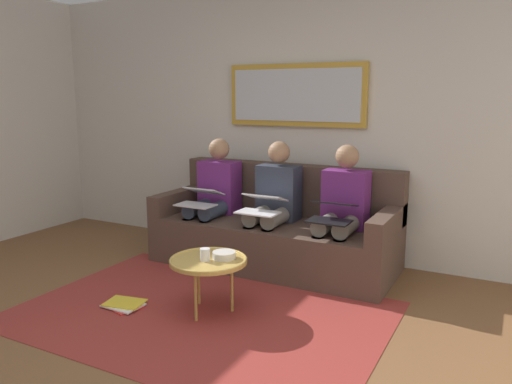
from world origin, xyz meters
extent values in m
cube|color=brown|center=(0.00, 0.00, -0.05)|extent=(6.00, 5.20, 0.10)
cube|color=beige|center=(0.00, -2.60, 1.30)|extent=(6.00, 0.12, 2.60)
cube|color=maroon|center=(0.00, -0.85, 0.00)|extent=(2.60, 1.80, 0.01)
cube|color=#4C382D|center=(0.00, -2.05, 0.21)|extent=(2.20, 0.90, 0.42)
cube|color=#4C382D|center=(0.00, -2.40, 0.66)|extent=(2.20, 0.20, 0.48)
cube|color=#4C382D|center=(-1.03, -2.05, 0.52)|extent=(0.14, 0.90, 0.20)
cube|color=#4C382D|center=(1.03, -2.05, 0.52)|extent=(0.14, 0.90, 0.20)
cube|color=#B7892D|center=(0.00, -2.51, 1.55)|extent=(1.39, 0.04, 0.59)
cube|color=#B2B7BC|center=(0.00, -2.48, 1.55)|extent=(1.29, 0.01, 0.49)
cylinder|color=tan|center=(-0.04, -0.90, 0.39)|extent=(0.56, 0.56, 0.03)
torus|color=tan|center=(-0.04, -0.90, 0.40)|extent=(0.56, 0.56, 0.02)
cylinder|color=#B28E42|center=(-0.04, -0.73, 0.19)|extent=(0.02, 0.02, 0.38)
cylinder|color=#B28E42|center=(-0.18, -0.98, 0.19)|extent=(0.02, 0.02, 0.38)
cylinder|color=#B28E42|center=(0.11, -0.98, 0.19)|extent=(0.02, 0.02, 0.38)
cylinder|color=silver|center=(-0.03, -0.86, 0.45)|extent=(0.07, 0.07, 0.09)
cylinder|color=beige|center=(-0.13, -0.97, 0.43)|extent=(0.17, 0.17, 0.05)
cube|color=#66236B|center=(-0.64, -2.15, 0.67)|extent=(0.38, 0.22, 0.50)
sphere|color=#997051|center=(-0.64, -2.15, 1.04)|extent=(0.20, 0.20, 0.20)
cylinder|color=gray|center=(-0.73, -1.94, 0.49)|extent=(0.14, 0.42, 0.14)
cylinder|color=gray|center=(-0.55, -1.94, 0.49)|extent=(0.14, 0.42, 0.14)
cylinder|color=gray|center=(-0.73, -1.73, 0.21)|extent=(0.11, 0.11, 0.42)
cylinder|color=gray|center=(-0.55, -1.73, 0.21)|extent=(0.11, 0.11, 0.42)
cube|color=black|center=(-0.64, -1.73, 0.57)|extent=(0.34, 0.23, 0.01)
cube|color=black|center=(-0.64, -1.87, 0.68)|extent=(0.34, 0.22, 0.06)
cube|color=#A5C6EA|center=(-0.64, -1.86, 0.69)|extent=(0.30, 0.20, 0.05)
cube|color=#2D3342|center=(0.00, -2.15, 0.67)|extent=(0.38, 0.22, 0.50)
sphere|color=#997051|center=(0.00, -2.15, 1.04)|extent=(0.20, 0.20, 0.20)
cylinder|color=gray|center=(-0.09, -1.94, 0.49)|extent=(0.14, 0.42, 0.14)
cylinder|color=gray|center=(0.09, -1.94, 0.49)|extent=(0.14, 0.42, 0.14)
cylinder|color=gray|center=(-0.09, -1.73, 0.21)|extent=(0.11, 0.11, 0.42)
cylinder|color=gray|center=(0.09, -1.73, 0.21)|extent=(0.11, 0.11, 0.42)
cube|color=white|center=(0.00, -1.73, 0.57)|extent=(0.36, 0.21, 0.01)
cube|color=white|center=(0.00, -1.87, 0.67)|extent=(0.36, 0.21, 0.08)
cube|color=#A5C6EA|center=(0.00, -1.87, 0.68)|extent=(0.32, 0.18, 0.06)
cube|color=#66236B|center=(0.64, -2.15, 0.67)|extent=(0.38, 0.22, 0.50)
sphere|color=#997051|center=(0.64, -2.15, 1.04)|extent=(0.20, 0.20, 0.20)
cylinder|color=#384256|center=(0.55, -1.94, 0.49)|extent=(0.14, 0.42, 0.14)
cylinder|color=#384256|center=(0.73, -1.94, 0.49)|extent=(0.14, 0.42, 0.14)
cylinder|color=#384256|center=(0.55, -1.73, 0.21)|extent=(0.11, 0.11, 0.42)
cylinder|color=#384256|center=(0.73, -1.73, 0.21)|extent=(0.11, 0.11, 0.42)
cube|color=silver|center=(0.64, -1.73, 0.57)|extent=(0.35, 0.21, 0.01)
cube|color=silver|center=(0.64, -1.87, 0.67)|extent=(0.35, 0.20, 0.09)
cube|color=#A5C6EA|center=(0.64, -1.87, 0.68)|extent=(0.32, 0.18, 0.07)
cube|color=red|center=(0.58, -0.68, 0.01)|extent=(0.33, 0.27, 0.01)
cube|color=white|center=(0.57, -0.67, 0.02)|extent=(0.29, 0.21, 0.01)
cube|color=yellow|center=(0.58, -0.69, 0.03)|extent=(0.31, 0.25, 0.01)
camera|label=1|loc=(-1.94, 1.98, 1.56)|focal=35.36mm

